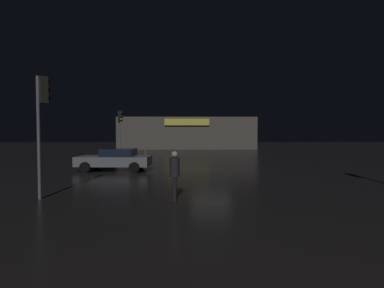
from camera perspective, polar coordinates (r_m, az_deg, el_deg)
ground_plane at (r=18.02m, az=3.91°, el=-5.16°), size 120.00×120.00×0.00m
store_building at (r=45.14m, az=-0.99°, el=2.20°), size 20.31×10.12×4.72m
traffic_signal_main at (r=11.12m, az=-28.17°, el=6.78°), size 0.41×0.43×4.25m
traffic_signal_cross_left at (r=25.64m, az=-14.44°, el=3.60°), size 0.42×0.42×4.29m
car_near at (r=17.87m, az=-15.30°, el=-2.99°), size 4.45×2.18×1.37m
pedestrian at (r=9.57m, az=-3.56°, el=-5.67°), size 0.36×0.36×1.68m
bollard_kerb_b at (r=26.65m, az=-9.40°, el=-1.74°), size 0.13×0.13×1.01m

